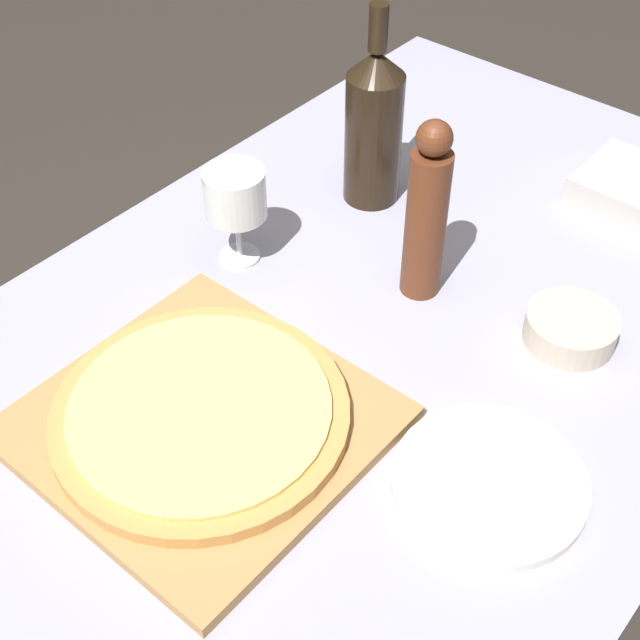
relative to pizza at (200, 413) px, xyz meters
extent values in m
cube|color=#9393A8|center=(0.05, 0.18, -0.04)|extent=(0.92, 1.67, 0.03)
cylinder|color=brown|center=(-0.35, 0.96, -0.42)|extent=(0.06, 0.06, 0.73)
cube|color=#A87A47|center=(0.00, 0.00, -0.02)|extent=(0.39, 0.38, 0.02)
cylinder|color=#C68947|center=(0.00, 0.00, 0.00)|extent=(0.36, 0.36, 0.02)
cylinder|color=#E0C66B|center=(0.00, 0.00, 0.01)|extent=(0.31, 0.31, 0.01)
cylinder|color=black|center=(-0.14, 0.51, 0.08)|extent=(0.09, 0.09, 0.21)
cone|color=black|center=(-0.14, 0.51, 0.20)|extent=(0.09, 0.09, 0.04)
cylinder|color=black|center=(-0.14, 0.51, 0.25)|extent=(0.03, 0.03, 0.07)
cylinder|color=#5B2D19|center=(0.05, 0.38, 0.08)|extent=(0.06, 0.06, 0.22)
sphere|color=#5B2D19|center=(0.05, 0.38, 0.22)|extent=(0.05, 0.05, 0.05)
cylinder|color=silver|center=(-0.19, 0.26, -0.03)|extent=(0.06, 0.06, 0.00)
cylinder|color=silver|center=(-0.19, 0.26, 0.01)|extent=(0.01, 0.01, 0.07)
cylinder|color=silver|center=(-0.19, 0.26, 0.09)|extent=(0.09, 0.09, 0.07)
cylinder|color=beige|center=(0.26, 0.42, -0.01)|extent=(0.12, 0.12, 0.04)
cylinder|color=silver|center=(0.31, 0.15, -0.02)|extent=(0.22, 0.22, 0.01)
cube|color=#BCB7AD|center=(0.19, 0.77, -0.01)|extent=(0.17, 0.15, 0.04)
camera|label=1|loc=(0.55, -0.44, 0.81)|focal=50.00mm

